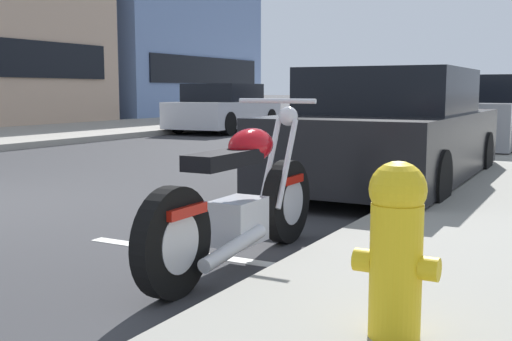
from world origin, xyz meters
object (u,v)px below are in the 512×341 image
object	(u,v)px
parked_motorcycle	(241,202)
fire_hydrant	(396,245)
parked_car_far_down_curb	(473,116)
car_opposite_curb	(224,109)
parked_car_at_intersection	(391,133)
parked_car_second_in_row	(499,110)

from	to	relation	value
parked_motorcycle	fire_hydrant	distance (m)	1.76
parked_motorcycle	parked_car_far_down_curb	xyz separation A→B (m)	(9.22, 0.12, 0.26)
parked_motorcycle	car_opposite_curb	bearing A→B (deg)	31.39
parked_car_at_intersection	parked_car_far_down_curb	xyz separation A→B (m)	(5.33, -0.03, 0.02)
car_opposite_curb	fire_hydrant	size ratio (longest dim) A/B	5.45
parked_motorcycle	car_opposite_curb	xyz separation A→B (m)	(11.75, 7.33, 0.21)
parked_motorcycle	parked_car_at_intersection	xyz separation A→B (m)	(3.89, 0.14, 0.24)
fire_hydrant	car_opposite_curb	bearing A→B (deg)	34.16
parked_car_far_down_curb	fire_hydrant	size ratio (longest dim) A/B	5.32
parked_car_at_intersection	parked_car_second_in_row	bearing A→B (deg)	0.52
parked_car_far_down_curb	fire_hydrant	xyz separation A→B (m)	(-10.31, -1.50, -0.15)
parked_car_at_intersection	car_opposite_curb	size ratio (longest dim) A/B	1.06
parked_car_at_intersection	parked_motorcycle	bearing A→B (deg)	-178.55
parked_car_second_in_row	fire_hydrant	xyz separation A→B (m)	(-15.55, -1.73, -0.12)
parked_car_second_in_row	car_opposite_curb	xyz separation A→B (m)	(-2.71, 6.98, -0.02)
parked_car_at_intersection	parked_car_far_down_curb	bearing A→B (deg)	-0.89
parked_car_at_intersection	fire_hydrant	xyz separation A→B (m)	(-4.98, -1.52, -0.13)
parked_car_at_intersection	fire_hydrant	world-z (taller)	parked_car_at_intersection
fire_hydrant	parked_car_second_in_row	bearing A→B (deg)	6.36
parked_motorcycle	parked_car_far_down_curb	bearing A→B (deg)	0.16
parked_car_at_intersection	parked_car_far_down_curb	size ratio (longest dim) A/B	1.09
parked_motorcycle	parked_car_far_down_curb	distance (m)	9.23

